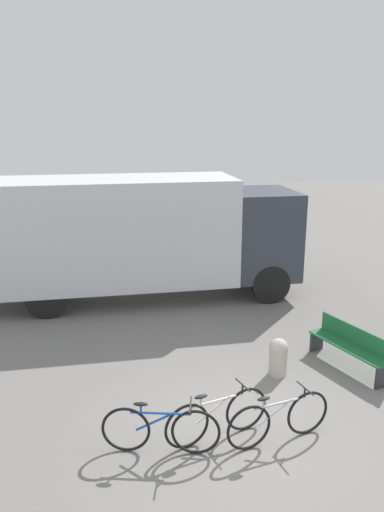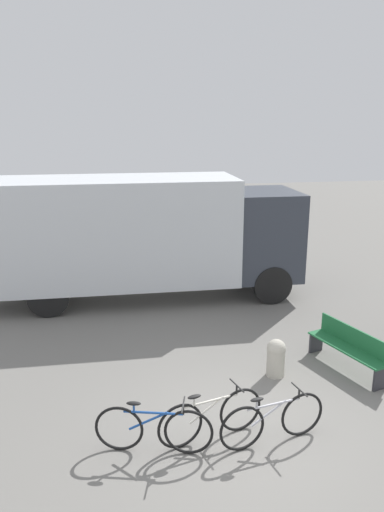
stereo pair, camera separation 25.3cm
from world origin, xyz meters
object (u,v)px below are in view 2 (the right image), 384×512
bicycle_middle (211,416)px  bicycle_far (273,420)px  park_bench (350,347)px  delivery_truck (145,232)px  bollard_near_bench (276,356)px  bicycle_near (153,429)px

bicycle_middle → bicycle_far: size_ratio=0.99×
bicycle_middle → park_bench: bearing=14.1°
delivery_truck → bollard_near_bench: (2.10, -4.85, -1.45)m
delivery_truck → bicycle_far: 7.12m
park_bench → bollard_near_bench: bearing=73.3°
bollard_near_bench → park_bench: bearing=0.8°
bicycle_near → bollard_near_bench: bicycle_near is taller
park_bench → bicycle_middle: park_bench is taller
bicycle_middle → bicycle_far: bearing=-30.4°
delivery_truck → bicycle_middle: 6.75m
park_bench → bicycle_far: park_bench is taller
bicycle_far → bollard_near_bench: bearing=58.5°
bicycle_middle → bicycle_far: 0.95m
park_bench → bicycle_far: 3.04m
bollard_near_bench → bicycle_middle: bearing=-133.9°
bicycle_near → bicycle_middle: size_ratio=1.00×
bicycle_near → park_bench: bearing=39.8°
delivery_truck → bicycle_far: bearing=-77.9°
bicycle_middle → bicycle_far: (0.91, -0.26, 0.00)m
delivery_truck → bicycle_middle: (0.44, -6.58, -1.46)m
park_bench → bicycle_near: size_ratio=1.09×
park_bench → bicycle_near: 4.53m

